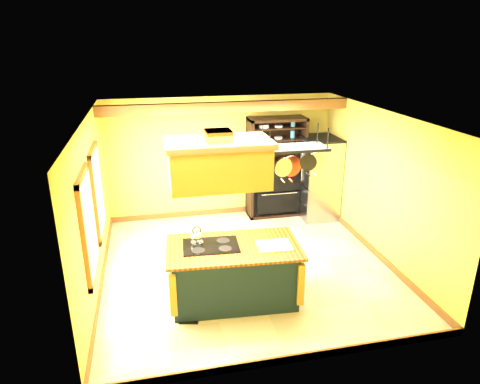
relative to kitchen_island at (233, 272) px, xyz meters
name	(u,v)px	position (x,y,z in m)	size (l,w,h in m)	color
floor	(246,266)	(0.42, 0.94, -0.47)	(5.00, 5.00, 0.00)	beige
ceiling	(247,116)	(0.42, 0.94, 2.23)	(5.00, 5.00, 0.00)	white
wall_back	(221,157)	(0.42, 3.44, 0.88)	(5.00, 0.02, 2.70)	#DCC250
wall_front	(295,270)	(0.42, -1.56, 0.88)	(5.00, 0.02, 2.70)	#DCC250
wall_left	(92,208)	(-2.08, 0.94, 0.88)	(0.02, 5.00, 2.70)	#DCC250
wall_right	(380,186)	(2.92, 0.94, 0.88)	(0.02, 5.00, 2.70)	#DCC250
ceiling_beam	(227,107)	(0.42, 2.64, 2.12)	(5.00, 0.15, 0.20)	brown
window_near	(89,225)	(-2.05, 0.14, 0.93)	(0.06, 1.06, 1.56)	brown
window_far	(98,192)	(-2.05, 1.54, 0.93)	(0.06, 1.06, 1.56)	brown
kitchen_island	(233,272)	(0.00, 0.00, 0.00)	(2.08, 1.25, 1.11)	#13252B
range_hood	(219,162)	(-0.20, 0.00, 1.78)	(1.47, 0.83, 0.80)	#B87C2E
pot_rack	(294,155)	(0.91, 0.01, 1.82)	(1.01, 0.47, 0.76)	black
refrigerator	(318,180)	(2.51, 2.84, 0.41)	(0.78, 0.92, 1.80)	#999CA1
hutch	(275,177)	(1.62, 3.20, 0.40)	(1.27, 0.58, 2.25)	black
floor_register	(189,322)	(-0.75, -0.45, -0.46)	(0.28, 0.12, 0.01)	black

